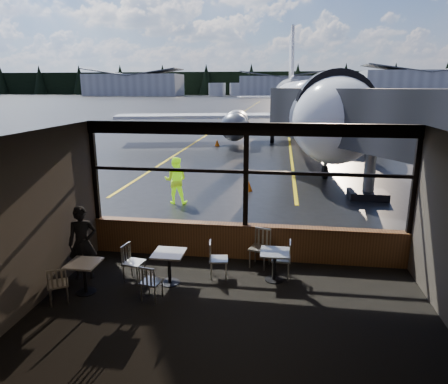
% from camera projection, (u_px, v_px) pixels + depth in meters
% --- Properties ---
extents(ground_plane, '(520.00, 520.00, 0.00)m').
position_uv_depth(ground_plane, '(280.00, 101.00, 125.21)').
color(ground_plane, black).
rests_on(ground_plane, ground).
extents(carpet_floor, '(8.00, 6.00, 0.01)m').
position_uv_depth(carpet_floor, '(230.00, 323.00, 7.52)').
color(carpet_floor, black).
rests_on(carpet_floor, ground).
extents(ceiling, '(8.00, 6.00, 0.04)m').
position_uv_depth(ceiling, '(231.00, 138.00, 6.63)').
color(ceiling, '#38332D').
rests_on(ceiling, ground).
extents(wall_left, '(0.04, 6.00, 3.50)m').
position_uv_depth(wall_left, '(23.00, 226.00, 7.62)').
color(wall_left, '#463F38').
rests_on(wall_left, ground).
extents(wall_back, '(8.00, 0.04, 3.50)m').
position_uv_depth(wall_back, '(195.00, 340.00, 4.20)').
color(wall_back, '#463F38').
rests_on(wall_back, ground).
extents(window_sill, '(8.00, 0.28, 0.90)m').
position_uv_depth(window_sill, '(245.00, 242.00, 10.28)').
color(window_sill, brown).
rests_on(window_sill, ground).
extents(window_header, '(8.00, 0.18, 0.30)m').
position_uv_depth(window_header, '(247.00, 129.00, 9.53)').
color(window_header, black).
rests_on(window_header, ground).
extents(mullion_left, '(0.12, 0.12, 2.60)m').
position_uv_depth(mullion_left, '(95.00, 171.00, 10.37)').
color(mullion_left, black).
rests_on(mullion_left, ground).
extents(mullion_centre, '(0.12, 0.12, 2.60)m').
position_uv_depth(mullion_centre, '(246.00, 176.00, 9.83)').
color(mullion_centre, black).
rests_on(mullion_centre, ground).
extents(mullion_right, '(0.12, 0.12, 2.60)m').
position_uv_depth(mullion_right, '(415.00, 181.00, 9.29)').
color(mullion_right, black).
rests_on(mullion_right, ground).
extents(window_transom, '(8.00, 0.10, 0.08)m').
position_uv_depth(window_transom, '(246.00, 172.00, 9.80)').
color(window_transom, black).
rests_on(window_transom, ground).
extents(airliner, '(31.03, 36.57, 10.73)m').
position_uv_depth(airliner, '(305.00, 72.00, 29.47)').
color(airliner, white).
rests_on(airliner, ground_plane).
extents(jet_bridge, '(8.89, 10.86, 4.74)m').
position_uv_depth(jet_bridge, '(358.00, 142.00, 14.55)').
color(jet_bridge, '#2F2E31').
rests_on(jet_bridge, ground_plane).
extents(cafe_table_near, '(0.65, 0.65, 0.71)m').
position_uv_depth(cafe_table_near, '(274.00, 266.00, 9.12)').
color(cafe_table_near, '#A19D94').
rests_on(cafe_table_near, carpet_floor).
extents(cafe_table_mid, '(0.69, 0.69, 0.75)m').
position_uv_depth(cafe_table_mid, '(169.00, 268.00, 8.98)').
color(cafe_table_mid, '#A8A19B').
rests_on(cafe_table_mid, carpet_floor).
extents(cafe_table_left, '(0.65, 0.65, 0.71)m').
position_uv_depth(cafe_table_left, '(85.00, 278.00, 8.57)').
color(cafe_table_left, '#A8A19B').
rests_on(cafe_table_left, carpet_floor).
extents(chair_near_e, '(0.51, 0.51, 0.91)m').
position_uv_depth(chair_near_e, '(281.00, 259.00, 9.25)').
color(chair_near_e, '#BCB7A9').
rests_on(chair_near_e, carpet_floor).
extents(chair_near_w, '(0.55, 0.55, 0.89)m').
position_uv_depth(chair_near_w, '(219.00, 260.00, 9.25)').
color(chair_near_w, beige).
rests_on(chair_near_w, carpet_floor).
extents(chair_near_n, '(0.66, 0.66, 0.96)m').
position_uv_depth(chair_near_n, '(260.00, 249.00, 9.79)').
color(chair_near_n, '#B3AFA2').
rests_on(chair_near_n, carpet_floor).
extents(chair_mid_s, '(0.52, 0.52, 0.82)m').
position_uv_depth(chair_mid_s, '(152.00, 282.00, 8.27)').
color(chair_mid_s, '#B8B2A6').
rests_on(chair_mid_s, carpet_floor).
extents(chair_mid_w, '(0.56, 0.56, 0.88)m').
position_uv_depth(chair_mid_w, '(134.00, 263.00, 9.09)').
color(chair_mid_w, '#A9A599').
rests_on(chair_mid_w, carpet_floor).
extents(chair_left_s, '(0.62, 0.62, 0.83)m').
position_uv_depth(chair_left_s, '(58.00, 284.00, 8.16)').
color(chair_left_s, '#AFAA9E').
rests_on(chair_left_s, carpet_floor).
extents(passenger, '(0.74, 0.62, 1.73)m').
position_uv_depth(passenger, '(83.00, 243.00, 9.12)').
color(passenger, black).
rests_on(passenger, carpet_floor).
extents(ground_crew, '(0.91, 0.73, 1.78)m').
position_uv_depth(ground_crew, '(176.00, 180.00, 15.12)').
color(ground_crew, '#BFF219').
rests_on(ground_crew, ground_plane).
extents(cone_nose, '(0.31, 0.31, 0.43)m').
position_uv_depth(cone_nose, '(249.00, 186.00, 17.06)').
color(cone_nose, '#FD5608').
rests_on(cone_nose, ground_plane).
extents(cone_wing, '(0.37, 0.37, 0.51)m').
position_uv_depth(cone_wing, '(217.00, 143.00, 29.93)').
color(cone_wing, orange).
rests_on(cone_wing, ground_plane).
extents(hangar_left, '(45.00, 18.00, 11.00)m').
position_uv_depth(hangar_left, '(134.00, 84.00, 190.84)').
color(hangar_left, silver).
rests_on(hangar_left, ground_plane).
extents(hangar_mid, '(38.00, 15.00, 10.00)m').
position_uv_depth(hangar_mid, '(281.00, 85.00, 186.13)').
color(hangar_mid, silver).
rests_on(hangar_mid, ground_plane).
extents(hangar_right, '(50.00, 20.00, 12.00)m').
position_uv_depth(hangar_right, '(423.00, 83.00, 170.92)').
color(hangar_right, silver).
rests_on(hangar_right, ground_plane).
extents(fuel_tank_a, '(8.00, 8.00, 6.00)m').
position_uv_depth(fuel_tank_a, '(217.00, 89.00, 187.90)').
color(fuel_tank_a, silver).
rests_on(fuel_tank_a, ground_plane).
extents(fuel_tank_b, '(8.00, 8.00, 6.00)m').
position_uv_depth(fuel_tank_b, '(238.00, 89.00, 186.52)').
color(fuel_tank_b, silver).
rests_on(fuel_tank_b, ground_plane).
extents(fuel_tank_c, '(8.00, 8.00, 6.00)m').
position_uv_depth(fuel_tank_c, '(260.00, 90.00, 185.15)').
color(fuel_tank_c, silver).
rests_on(fuel_tank_c, ground_plane).
extents(treeline, '(360.00, 3.00, 12.00)m').
position_uv_depth(treeline, '(282.00, 83.00, 209.79)').
color(treeline, black).
rests_on(treeline, ground_plane).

